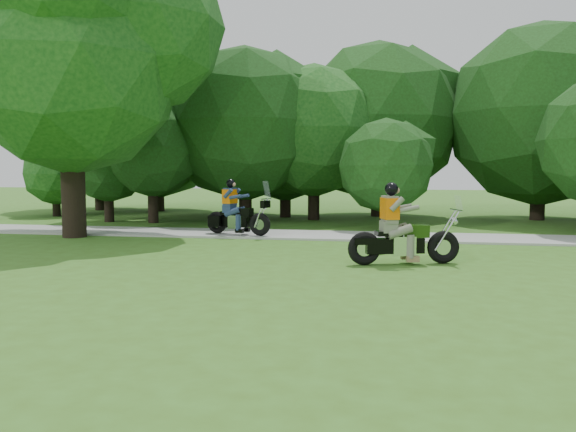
{
  "coord_description": "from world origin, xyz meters",
  "views": [
    {
      "loc": [
        -1.37,
        -8.53,
        1.96
      ],
      "look_at": [
        -3.54,
        3.39,
        0.97
      ],
      "focal_mm": 35.0,
      "sensor_mm": 36.0,
      "label": 1
    }
  ],
  "objects": [
    {
      "name": "ground",
      "position": [
        0.0,
        0.0,
        0.0
      ],
      "size": [
        100.0,
        100.0,
        0.0
      ],
      "primitive_type": "plane",
      "color": "#3C641C",
      "rests_on": "ground"
    },
    {
      "name": "walkway",
      "position": [
        0.0,
        8.0,
        0.03
      ],
      "size": [
        60.0,
        2.2,
        0.06
      ],
      "primitive_type": "cube",
      "color": "gray",
      "rests_on": "ground"
    },
    {
      "name": "tree_line",
      "position": [
        -0.32,
        14.63,
        3.73
      ],
      "size": [
        40.05,
        12.74,
        7.85
      ],
      "color": "black",
      "rests_on": "ground"
    },
    {
      "name": "big_tree_west",
      "position": [
        -10.54,
        6.85,
        5.76
      ],
      "size": [
        8.64,
        6.56,
        9.96
      ],
      "color": "black",
      "rests_on": "ground"
    },
    {
      "name": "chopper_motorcycle",
      "position": [
        -1.18,
        3.28,
        0.63
      ],
      "size": [
        2.36,
        1.08,
        1.72
      ],
      "rotation": [
        0.0,
        0.0,
        0.29
      ],
      "color": "black",
      "rests_on": "ground"
    },
    {
      "name": "touring_motorcycle",
      "position": [
        -5.92,
        7.51,
        0.66
      ],
      "size": [
        2.12,
        1.08,
        1.65
      ],
      "rotation": [
        0.0,
        0.0,
        -0.29
      ],
      "color": "black",
      "rests_on": "walkway"
    }
  ]
}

